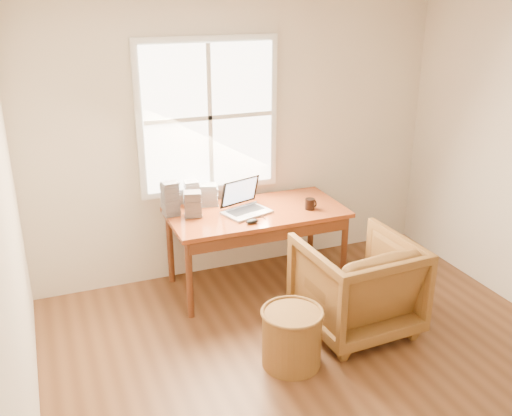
{
  "coord_description": "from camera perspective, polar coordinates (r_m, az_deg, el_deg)",
  "views": [
    {
      "loc": [
        -1.78,
        -2.68,
        2.65
      ],
      "look_at": [
        -0.06,
        1.65,
        0.84
      ],
      "focal_mm": 40.0,
      "sensor_mm": 36.0,
      "label": 1
    }
  ],
  "objects": [
    {
      "name": "cd_stack_c",
      "position": [
        5.08,
        -8.58,
        0.91
      ],
      "size": [
        0.15,
        0.13,
        0.31
      ],
      "primitive_type": "cube",
      "rotation": [
        0.0,
        0.0,
        0.1
      ],
      "color": "#9695A2",
      "rests_on": "desk"
    },
    {
      "name": "laptop",
      "position": [
        5.06,
        -0.94,
        1.03
      ],
      "size": [
        0.51,
        0.53,
        0.3
      ],
      "primitive_type": null,
      "rotation": [
        0.0,
        0.0,
        0.31
      ],
      "color": "#A6A7AD",
      "rests_on": "desk"
    },
    {
      "name": "room_shell",
      "position": [
        3.6,
        9.39,
        -0.76
      ],
      "size": [
        4.04,
        4.54,
        2.64
      ],
      "color": "brown",
      "rests_on": "ground"
    },
    {
      "name": "wicker_stool",
      "position": [
        4.34,
        3.6,
        -12.86
      ],
      "size": [
        0.51,
        0.51,
        0.44
      ],
      "primitive_type": "cylinder",
      "rotation": [
        0.0,
        0.0,
        -0.17
      ],
      "color": "brown",
      "rests_on": "room_shell"
    },
    {
      "name": "desk",
      "position": [
        5.19,
        0.05,
        -0.44
      ],
      "size": [
        1.6,
        0.8,
        0.04
      ],
      "primitive_type": "cube",
      "color": "brown",
      "rests_on": "room_shell"
    },
    {
      "name": "mouse",
      "position": [
        4.89,
        -0.39,
        -1.34
      ],
      "size": [
        0.12,
        0.08,
        0.04
      ],
      "primitive_type": "ellipsoid",
      "rotation": [
        0.0,
        0.0,
        0.1
      ],
      "color": "black",
      "rests_on": "desk"
    },
    {
      "name": "armchair",
      "position": [
        4.73,
        10.01,
        -7.54
      ],
      "size": [
        0.89,
        0.91,
        0.79
      ],
      "primitive_type": "imported",
      "rotation": [
        0.0,
        0.0,
        3.19
      ],
      "color": "brown",
      "rests_on": "room_shell"
    },
    {
      "name": "cd_stack_a",
      "position": [
        5.26,
        -6.43,
        1.4
      ],
      "size": [
        0.14,
        0.12,
        0.25
      ],
      "primitive_type": "cube",
      "rotation": [
        0.0,
        0.0,
        -0.1
      ],
      "color": "silver",
      "rests_on": "desk"
    },
    {
      "name": "cd_stack_b",
      "position": [
        5.04,
        -6.35,
        0.38
      ],
      "size": [
        0.17,
        0.16,
        0.23
      ],
      "primitive_type": "cube",
      "rotation": [
        0.0,
        0.0,
        -0.22
      ],
      "color": "#28292E",
      "rests_on": "desk"
    },
    {
      "name": "coffee_mug",
      "position": [
        5.22,
        5.4,
        0.4
      ],
      "size": [
        0.12,
        0.12,
        0.1
      ],
      "primitive_type": "cylinder",
      "rotation": [
        0.0,
        0.0,
        0.43
      ],
      "color": "black",
      "rests_on": "desk"
    },
    {
      "name": "cd_stack_d",
      "position": [
        5.3,
        -4.74,
        1.35
      ],
      "size": [
        0.19,
        0.18,
        0.2
      ],
      "primitive_type": "cube",
      "rotation": [
        0.0,
        0.0,
        -0.29
      ],
      "color": "silver",
      "rests_on": "desk"
    }
  ]
}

